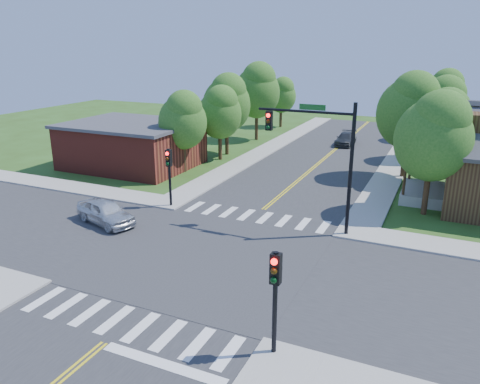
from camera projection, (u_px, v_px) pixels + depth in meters
The scene contains 25 objects.
ground at pixel (207, 258), 22.86m from camera, with size 100.00×100.00×0.00m, color #2C4916.
road_ns at pixel (207, 258), 22.85m from camera, with size 10.00×90.00×0.04m, color #2D2D30.
road_ew at pixel (207, 258), 22.85m from camera, with size 90.00×10.00×0.04m, color #2D2D30.
intersection_patch at pixel (207, 258), 22.86m from camera, with size 10.20×10.20×0.06m, color #2D2D30.
sidewalk_nw at pixel (137, 157), 42.78m from camera, with size 40.00×40.00×0.14m.
crosswalk_north at pixel (255, 216), 28.22m from camera, with size 8.85×2.00×0.01m.
crosswalk_south at pixel (128, 323), 17.47m from camera, with size 8.85×2.00×0.01m.
centerline at pixel (207, 257), 22.84m from camera, with size 0.30×90.00×0.01m.
stop_bar at pixel (163, 365), 15.29m from camera, with size 4.60×0.45×0.09m, color white.
signal_mast_ne at pixel (320, 146), 24.67m from camera, with size 5.30×0.42×7.20m.
signal_pole_se at pixel (275, 285), 14.96m from camera, with size 0.34×0.42×3.80m.
signal_pole_nw at pixel (169, 167), 29.09m from camera, with size 0.34×0.42×3.80m.
building_nw at pixel (132, 144), 39.32m from camera, with size 10.40×8.40×3.73m.
tree_e_a at pixel (435, 134), 27.14m from camera, with size 4.45×4.23×7.57m.
tree_e_b at pixel (442, 122), 32.91m from camera, with size 4.21×4.00×7.15m.
tree_e_c at pixel (442, 105), 39.98m from camera, with size 4.41×4.19×7.50m.
tree_e_d at pixel (444, 94), 48.50m from camera, with size 4.46×4.24×7.59m.
tree_w_a at pixel (183, 119), 36.74m from camera, with size 3.89×3.69×6.61m.
tree_w_b at pixel (227, 101), 42.43m from camera, with size 4.43×4.21×7.54m.
tree_w_c at pixel (257, 89), 48.84m from camera, with size 4.85×4.60×8.24m.
tree_w_d at pixel (282, 94), 56.97m from camera, with size 3.62×3.43×6.15m.
tree_house at pixel (411, 109), 34.67m from camera, with size 4.81×4.57×8.17m.
tree_bldg at pixel (220, 111), 40.73m from camera, with size 3.90×3.70×6.63m.
car_silver at pixel (106, 212), 26.92m from camera, with size 4.48×2.85×1.42m, color silver.
car_dgrey at pixel (346, 139), 47.72m from camera, with size 1.88×4.30×1.23m, color #313437.
Camera 1 is at (10.10, -18.23, 10.07)m, focal length 35.00 mm.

